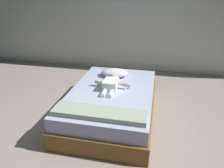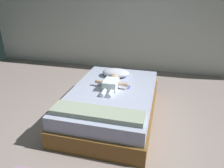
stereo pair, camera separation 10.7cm
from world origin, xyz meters
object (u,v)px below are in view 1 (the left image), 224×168
at_px(pillow, 115,73).
at_px(baby, 111,83).
at_px(toothbrush, 129,87).
at_px(bed, 112,103).

xyz_separation_m(pillow, baby, (0.05, -0.49, 0.00)).
height_order(baby, toothbrush, baby).
distance_m(bed, pillow, 0.65).
bearing_deg(pillow, baby, -84.34).
relative_size(bed, toothbrush, 14.35).
height_order(bed, pillow, pillow).
bearing_deg(bed, toothbrush, 32.81).
distance_m(bed, toothbrush, 0.38).
xyz_separation_m(baby, toothbrush, (0.28, 0.08, -0.06)).
bearing_deg(bed, baby, 109.44).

